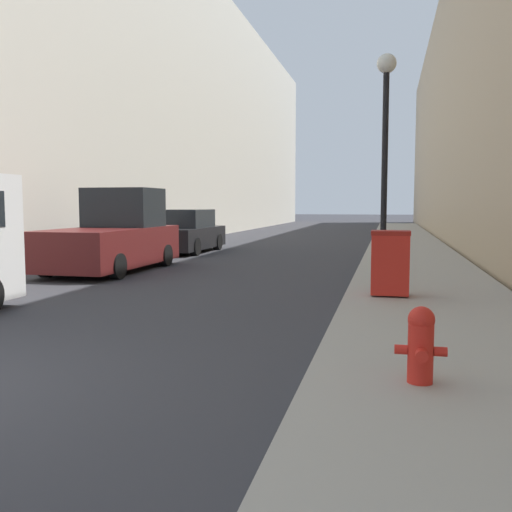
# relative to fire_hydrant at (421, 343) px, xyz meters

# --- Properties ---
(sidewalk_right) EXTENTS (3.13, 60.00, 0.15)m
(sidewalk_right) POSITION_rel_fire_hydrant_xyz_m (0.47, 16.75, -0.46)
(sidewalk_right) COLOR #9E998E
(sidewalk_right) RESTS_ON ground
(building_left_glass) EXTENTS (12.00, 60.00, 14.42)m
(building_left_glass) POSITION_rel_fire_hydrant_xyz_m (-16.04, 24.75, 6.68)
(building_left_glass) COLOR beige
(building_left_glass) RESTS_ON ground
(fire_hydrant) EXTENTS (0.48, 0.36, 0.73)m
(fire_hydrant) POSITION_rel_fire_hydrant_xyz_m (0.00, 0.00, 0.00)
(fire_hydrant) COLOR red
(fire_hydrant) RESTS_ON sidewalk_right
(trash_bin) EXTENTS (0.70, 0.57, 1.20)m
(trash_bin) POSITION_rel_fire_hydrant_xyz_m (-0.27, 5.20, 0.23)
(trash_bin) COLOR red
(trash_bin) RESTS_ON sidewalk_right
(lamppost) EXTENTS (0.46, 0.46, 5.22)m
(lamppost) POSITION_rel_fire_hydrant_xyz_m (-0.44, 8.69, 2.99)
(lamppost) COLOR black
(lamppost) RESTS_ON sidewalk_right
(pickup_truck) EXTENTS (2.18, 4.97, 2.28)m
(pickup_truck) POSITION_rel_fire_hydrant_xyz_m (-7.71, 8.94, 0.39)
(pickup_truck) COLOR #561919
(pickup_truck) RESTS_ON ground
(parked_sedan_near) EXTENTS (1.88, 4.53, 1.63)m
(parked_sedan_near) POSITION_rel_fire_hydrant_xyz_m (-7.83, 15.09, 0.21)
(parked_sedan_near) COLOR black
(parked_sedan_near) RESTS_ON ground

